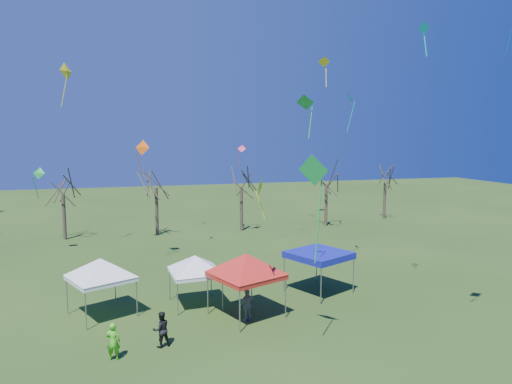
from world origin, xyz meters
TOP-DOWN VIEW (x-y plane):
  - ground at (0.00, 0.00)m, footprint 140.00×140.00m
  - tree_1 at (-10.77, 24.65)m, footprint 3.42×3.42m
  - tree_2 at (-2.37, 24.38)m, footprint 3.71×3.71m
  - tree_3 at (6.03, 24.04)m, footprint 3.59×3.59m
  - tree_4 at (15.36, 24.00)m, footprint 3.58×3.58m
  - tree_5 at (23.72, 26.07)m, footprint 3.39×3.39m
  - tent_white_west at (-6.59, 4.52)m, footprint 3.85×3.85m
  - tent_white_mid at (-1.55, 4.69)m, footprint 3.76×3.76m
  - tent_red at (0.80, 2.30)m, footprint 4.16×4.16m
  - tent_blue at (6.05, 4.77)m, footprint 4.26×4.26m
  - person_grey at (0.68, 1.62)m, footprint 1.09×0.76m
  - person_dark at (-3.82, -0.09)m, footprint 0.93×0.80m
  - person_green at (-5.89, -0.78)m, footprint 0.67×0.51m
  - kite_5 at (2.55, -2.41)m, footprint 1.25×1.39m
  - kite_27 at (3.59, 1.21)m, footprint 1.08×1.03m
  - kite_18 at (7.47, 7.66)m, footprint 0.89×0.71m
  - kite_17 at (10.40, 9.50)m, footprint 0.70×1.01m
  - kite_2 at (-9.37, 19.12)m, footprint 1.06×1.35m
  - kite_19 at (5.46, 21.66)m, footprint 0.98×0.84m
  - kite_11 at (-3.92, 14.58)m, footprint 1.15×0.98m
  - kite_9 at (10.68, 1.83)m, footprint 0.75×0.41m
  - kite_13 at (-11.79, 19.14)m, footprint 1.08×0.85m
  - kite_1 at (0.79, -0.21)m, footprint 0.64×0.88m

SIDE VIEW (x-z plane):
  - ground at x=0.00m, z-range 0.00..0.00m
  - person_green at x=-5.89m, z-range 0.00..1.64m
  - person_dark at x=-3.82m, z-range 0.00..1.64m
  - person_grey at x=0.68m, z-range 0.00..1.72m
  - tent_blue at x=6.05m, z-range 1.06..3.58m
  - tent_white_mid at x=-1.55m, z-range 1.02..4.34m
  - tent_white_west at x=-6.59m, z-range 1.11..4.72m
  - tent_red at x=0.80m, z-range 1.21..5.16m
  - tree_5 at x=23.72m, z-range 2.00..9.46m
  - tree_1 at x=-10.77m, z-range 2.02..9.56m
  - tree_4 at x=15.36m, z-range 2.12..10.00m
  - tree_3 at x=6.03m, z-range 2.12..10.03m
  - tree_2 at x=-2.37m, z-range 2.20..10.38m
  - kite_13 at x=-11.79m, z-range 5.32..7.87m
  - kite_1 at x=0.79m, z-range 6.18..8.18m
  - kite_5 at x=2.55m, z-range 5.72..10.39m
  - kite_19 at x=5.46m, z-range 7.26..9.44m
  - kite_11 at x=-3.92m, z-range 7.38..10.00m
  - kite_27 at x=3.59m, z-range 10.08..12.29m
  - kite_17 at x=10.40m, z-range 10.74..13.59m
  - kite_18 at x=7.47m, z-range 13.31..15.28m
  - kite_2 at x=-9.37m, z-range 12.86..16.37m
  - kite_9 at x=10.68m, z-range 14.37..16.23m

